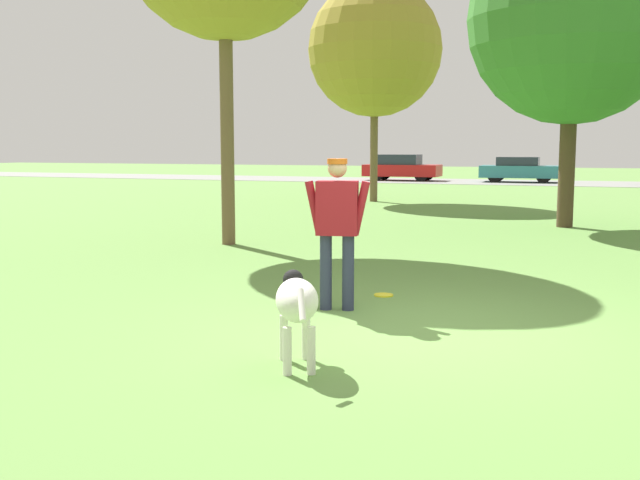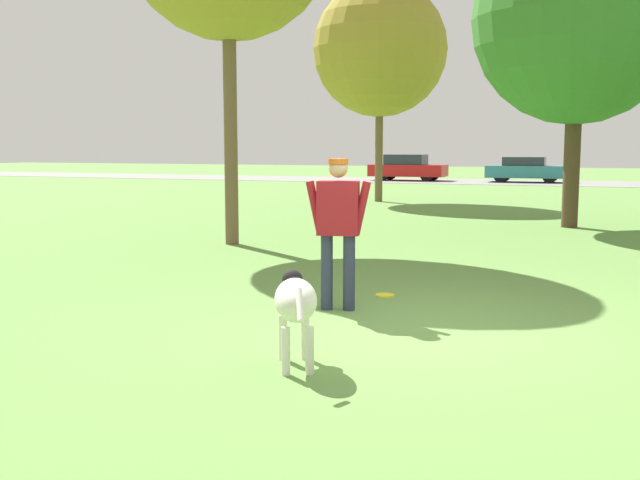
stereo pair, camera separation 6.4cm
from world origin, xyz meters
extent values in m
plane|color=#608C42|center=(0.00, 0.00, 0.00)|extent=(120.00, 120.00, 0.00)
cube|color=gray|center=(0.00, 31.25, 0.01)|extent=(120.00, 6.00, 0.01)
cylinder|color=#2D334C|center=(-0.93, 0.60, 0.41)|extent=(0.16, 0.16, 0.82)
cylinder|color=#2D334C|center=(-1.17, 0.54, 0.41)|extent=(0.16, 0.16, 0.82)
cube|color=maroon|center=(-1.05, 0.57, 1.11)|extent=(0.48, 0.31, 0.58)
cylinder|color=maroon|center=(-0.81, 0.62, 1.11)|extent=(0.22, 0.13, 0.59)
cylinder|color=maroon|center=(-1.30, 0.51, 1.11)|extent=(0.22, 0.13, 0.59)
sphere|color=tan|center=(-1.05, 0.57, 1.54)|extent=(0.25, 0.25, 0.21)
cylinder|color=#D15B19|center=(-1.05, 0.57, 1.61)|extent=(0.26, 0.26, 0.06)
ellipsoid|color=silver|center=(-0.64, -1.56, 0.55)|extent=(0.61, 0.76, 0.34)
ellipsoid|color=black|center=(-0.73, -1.39, 0.49)|extent=(0.30, 0.27, 0.19)
sphere|color=black|center=(-0.82, -1.20, 0.64)|extent=(0.24, 0.24, 0.18)
cylinder|color=silver|center=(-0.82, -1.41, 0.19)|extent=(0.09, 0.09, 0.38)
cylinder|color=silver|center=(-0.65, -1.33, 0.19)|extent=(0.09, 0.09, 0.38)
cylinder|color=silver|center=(-0.63, -1.78, 0.19)|extent=(0.09, 0.09, 0.38)
cylinder|color=silver|center=(-0.46, -1.70, 0.19)|extent=(0.09, 0.09, 0.38)
cylinder|color=silver|center=(-0.44, -1.95, 0.60)|extent=(0.16, 0.25, 0.23)
cylinder|color=yellow|center=(-0.79, 1.49, 0.01)|extent=(0.23, 0.23, 0.02)
torus|color=yellow|center=(-0.79, 1.49, 0.01)|extent=(0.23, 0.23, 0.02)
cylinder|color=brown|center=(-4.75, 5.08, 2.05)|extent=(0.24, 0.24, 4.09)
cylinder|color=brown|center=(-5.38, 16.34, 1.62)|extent=(0.25, 0.25, 3.24)
sphere|color=olive|center=(-5.38, 16.34, 4.84)|extent=(4.26, 4.26, 4.26)
cylinder|color=#4C3826|center=(0.83, 10.35, 1.40)|extent=(0.35, 0.35, 2.79)
sphere|color=#38752D|center=(0.83, 10.35, 4.48)|extent=(4.49, 4.49, 4.49)
cube|color=red|center=(-8.31, 31.28, 0.53)|extent=(3.92, 1.72, 0.60)
cube|color=#232D38|center=(-8.43, 31.28, 1.10)|extent=(2.04, 1.48, 0.53)
cylinder|color=black|center=(-7.13, 32.02, 0.33)|extent=(0.66, 0.20, 0.66)
cylinder|color=black|center=(-7.13, 30.55, 0.33)|extent=(0.66, 0.20, 0.66)
cylinder|color=black|center=(-9.48, 32.02, 0.33)|extent=(0.66, 0.20, 0.66)
cylinder|color=black|center=(-9.48, 30.54, 0.33)|extent=(0.66, 0.20, 0.66)
cube|color=teal|center=(-2.32, 31.51, 0.53)|extent=(3.89, 1.80, 0.60)
cube|color=#232D38|center=(-2.44, 31.51, 1.05)|extent=(2.03, 1.52, 0.43)
cylinder|color=black|center=(-1.17, 32.28, 0.34)|extent=(0.68, 0.21, 0.67)
cylinder|color=black|center=(-1.15, 30.79, 0.34)|extent=(0.68, 0.21, 0.67)
cylinder|color=black|center=(-3.49, 32.24, 0.34)|extent=(0.68, 0.21, 0.67)
cylinder|color=black|center=(-3.47, 30.75, 0.34)|extent=(0.68, 0.21, 0.67)
camera|label=1|loc=(1.61, -6.97, 1.77)|focal=42.00mm
camera|label=2|loc=(1.67, -6.95, 1.77)|focal=42.00mm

